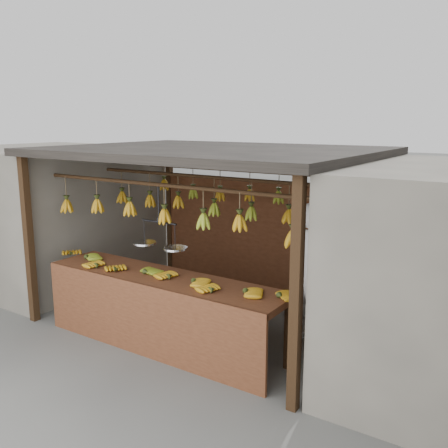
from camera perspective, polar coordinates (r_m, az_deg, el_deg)
The scene contains 8 objects.
ground at distance 7.29m, azimuth -1.33°, elevation -10.47°, with size 80.00×80.00×0.00m, color #5B5B57.
stall at distance 7.06m, azimuth 0.13°, elevation 5.38°, with size 4.30×3.30×2.40m.
neighbor_left at distance 9.43m, azimuth -19.61°, elevation 1.27°, with size 3.00×3.00×2.30m, color slate.
counter at distance 6.11m, azimuth -7.69°, elevation -7.96°, with size 3.51×0.75×0.96m.
hanging_bananas at distance 6.83m, azimuth -1.37°, elevation 2.12°, with size 3.63×2.25×0.40m.
balance_scale at distance 6.19m, azimuth -7.38°, elevation -2.13°, with size 0.78×0.29×0.77m.
vendor at distance 6.29m, azimuth 9.99°, elevation -5.56°, with size 0.66×0.43×1.81m, color white.
bag_bundles at distance 7.35m, azimuth 17.40°, elevation -2.69°, with size 0.08×0.26×1.17m.
Camera 1 is at (3.87, -5.52, 2.76)m, focal length 40.00 mm.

